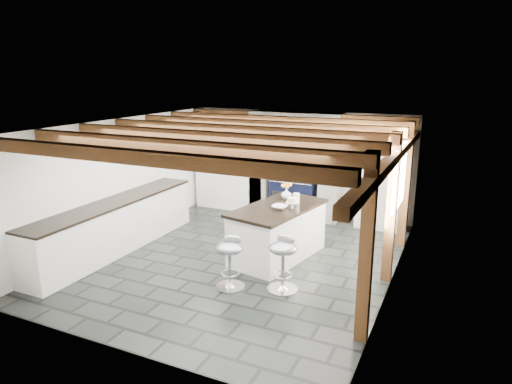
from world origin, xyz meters
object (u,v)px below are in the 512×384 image
at_px(bar_stool_far, 230,256).
at_px(range_cooker, 295,195).
at_px(bar_stool_near, 283,257).
at_px(kitchen_island, 278,231).

bearing_deg(bar_stool_far, range_cooker, 70.81).
xyz_separation_m(range_cooker, bar_stool_far, (0.35, -3.74, 0.03)).
bearing_deg(bar_stool_near, bar_stool_far, -151.62).
bearing_deg(kitchen_island, bar_stool_near, -53.19).
height_order(kitchen_island, bar_stool_far, kitchen_island).
bearing_deg(kitchen_island, bar_stool_far, -87.18).
xyz_separation_m(range_cooker, bar_stool_near, (1.10, -3.49, 0.06)).
height_order(bar_stool_near, bar_stool_far, bar_stool_near).
height_order(kitchen_island, bar_stool_near, kitchen_island).
distance_m(range_cooker, kitchen_island, 2.43).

